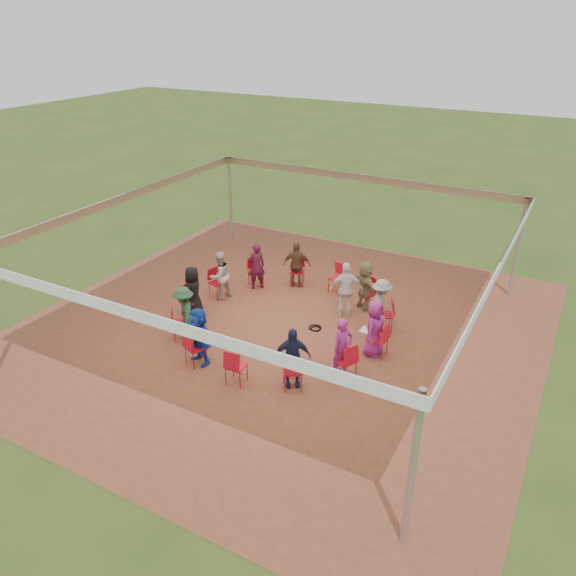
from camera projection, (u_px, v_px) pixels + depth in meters
The scene contains 30 objects.
ground at pixel (283, 328), 15.10m from camera, with size 80.00×80.00×0.00m, color #314816.
dirt_patch at pixel (283, 328), 15.10m from camera, with size 13.00×13.00×0.00m, color brown.
tent at pixel (283, 246), 14.05m from camera, with size 10.33×10.33×3.00m.
chair_0 at pixel (378, 339), 13.71m from camera, with size 0.42×0.44×0.90m, color #B30B1C, non-canonical shape.
chair_1 at pixel (385, 315), 14.82m from camera, with size 0.42×0.44×0.90m, color #B30B1C, non-canonical shape.
chair_2 at pixel (369, 293), 15.95m from camera, with size 0.42×0.44×0.90m, color #B30B1C, non-canonical shape.
chair_3 at pixel (337, 279), 16.84m from camera, with size 0.42×0.44×0.90m, color #B30B1C, non-canonical shape.
chair_4 at pixel (297, 272), 17.29m from camera, with size 0.42×0.44×0.90m, color #B30B1C, non-canonical shape.
chair_5 at pixel (256, 273), 17.19m from camera, with size 0.42×0.44×0.90m, color #B30B1C, non-canonical shape.
chair_6 at pixel (218, 283), 16.57m from camera, with size 0.42×0.44×0.90m, color #B30B1C, non-canonical shape.
chair_7 at pixel (190, 300), 15.56m from camera, with size 0.42×0.44×0.90m, color #B30B1C, non-canonical shape.
chair_8 at pixel (181, 323), 14.41m from camera, with size 0.42×0.44×0.90m, color #B30B1C, non-canonical shape.
chair_9 at pixel (196, 348), 13.37m from camera, with size 0.42×0.44×0.90m, color #B30B1C, non-canonical shape.
chair_10 at pixel (236, 366), 12.68m from camera, with size 0.42×0.44×0.90m, color #B30B1C, non-canonical shape.
chair_11 at pixel (292, 371), 12.50m from camera, with size 0.42×0.44×0.90m, color #B30B1C, non-canonical shape.
chair_12 at pixel (345, 361), 12.87m from camera, with size 0.42×0.44×0.90m, color #B30B1C, non-canonical shape.
person_seated_0 at pixel (374, 328), 13.63m from camera, with size 0.71×0.40×1.46m, color #912075.
person_seated_1 at pixel (381, 305), 14.70m from camera, with size 0.94×0.47×1.46m, color gray.
person_seated_2 at pixel (366, 285), 15.77m from camera, with size 1.35×0.51×1.46m, color #8B7A52.
person_seated_3 at pixel (297, 265), 17.05m from camera, with size 0.85×0.44×1.46m, color brown.
person_seated_4 at pixel (256, 266), 16.96m from camera, with size 0.53×0.35×1.46m, color #431025.
person_seated_5 at pixel (220, 275), 16.37m from camera, with size 0.71×0.41×1.46m, color #B4AF9E.
person_seated_6 at pixel (193, 292), 15.41m from camera, with size 0.71×0.40×1.46m, color black.
person_seated_7 at pixel (184, 313), 14.31m from camera, with size 0.94×0.47×1.46m, color #23482C.
person_seated_8 at pixel (199, 336), 13.31m from camera, with size 1.35×0.51×1.46m, color #1437A4.
person_seated_9 at pixel (292, 357), 12.48m from camera, with size 0.85×0.44×1.46m, color #1A2042.
person_seated_10 at pixel (343, 348), 12.84m from camera, with size 0.53×0.35×1.46m, color #912075.
standing_person at pixel (346, 290), 15.40m from camera, with size 0.92×0.47×1.58m, color silver.
cable_coil at pixel (315, 328), 15.04m from camera, with size 0.43×0.43×0.03m.
laptop at pixel (368, 328), 13.72m from camera, with size 0.28×0.35×0.24m.
Camera 1 is at (6.39, -11.40, 7.64)m, focal length 35.00 mm.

